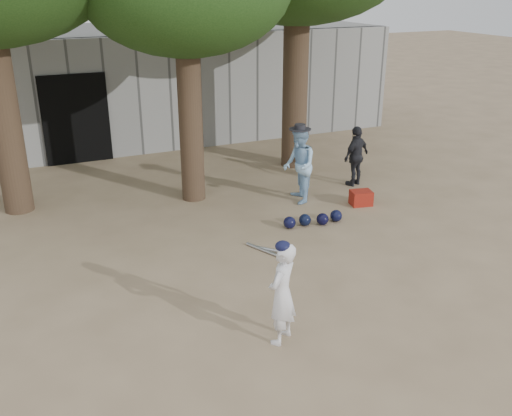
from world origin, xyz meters
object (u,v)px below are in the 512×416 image
spectator_dark (356,156)px  red_bag (361,198)px  boy_player (282,294)px  spectator_blue (299,165)px

spectator_dark → red_bag: 1.33m
boy_player → red_bag: boy_player is taller
boy_player → spectator_blue: (2.52, 4.25, 0.10)m
boy_player → red_bag: bearing=-173.1°
spectator_blue → red_bag: size_ratio=3.74×
boy_player → spectator_blue: 4.94m
spectator_blue → spectator_dark: size_ratio=1.17×
boy_player → spectator_dark: bearing=-169.6°
spectator_blue → spectator_dark: (1.65, 0.40, -0.11)m
boy_player → spectator_dark: 6.24m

